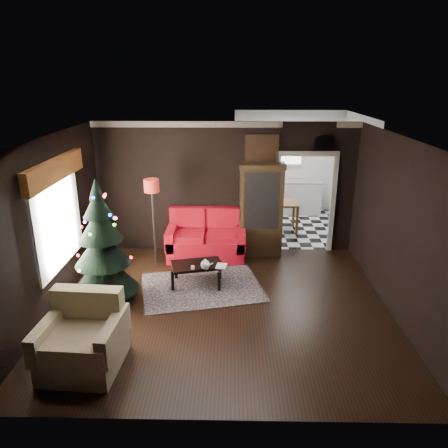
{
  "coord_description": "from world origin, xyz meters",
  "views": [
    {
      "loc": [
        0.15,
        -6.24,
        3.66
      ],
      "look_at": [
        0.0,
        0.9,
        1.15
      ],
      "focal_mm": 33.79,
      "sensor_mm": 36.0,
      "label": 1
    }
  ],
  "objects_px": {
    "christmas_tree": "(102,244)",
    "coffee_table": "(197,274)",
    "kitchen_table": "(283,216)",
    "curio_cabinet": "(261,212)",
    "teapot": "(205,264)",
    "armchair": "(82,337)",
    "floor_lamp": "(154,226)",
    "loveseat": "(206,235)",
    "wall_clock": "(321,143)"
  },
  "relations": [
    {
      "from": "loveseat",
      "to": "armchair",
      "type": "distance_m",
      "value": 3.91
    },
    {
      "from": "loveseat",
      "to": "kitchen_table",
      "type": "height_order",
      "value": "loveseat"
    },
    {
      "from": "curio_cabinet",
      "to": "kitchen_table",
      "type": "distance_m",
      "value": 1.67
    },
    {
      "from": "loveseat",
      "to": "wall_clock",
      "type": "relative_size",
      "value": 5.31
    },
    {
      "from": "armchair",
      "to": "teapot",
      "type": "xyz_separation_m",
      "value": [
        1.48,
        2.16,
        0.05
      ]
    },
    {
      "from": "christmas_tree",
      "to": "coffee_table",
      "type": "distance_m",
      "value": 1.83
    },
    {
      "from": "curio_cabinet",
      "to": "floor_lamp",
      "type": "height_order",
      "value": "curio_cabinet"
    },
    {
      "from": "teapot",
      "to": "kitchen_table",
      "type": "height_order",
      "value": "kitchen_table"
    },
    {
      "from": "coffee_table",
      "to": "kitchen_table",
      "type": "bearing_deg",
      "value": 57.08
    },
    {
      "from": "floor_lamp",
      "to": "curio_cabinet",
      "type": "bearing_deg",
      "value": 14.95
    },
    {
      "from": "christmas_tree",
      "to": "loveseat",
      "type": "bearing_deg",
      "value": 50.16
    },
    {
      "from": "curio_cabinet",
      "to": "wall_clock",
      "type": "distance_m",
      "value": 1.88
    },
    {
      "from": "teapot",
      "to": "curio_cabinet",
      "type": "bearing_deg",
      "value": 57.92
    },
    {
      "from": "floor_lamp",
      "to": "christmas_tree",
      "type": "xyz_separation_m",
      "value": [
        -0.57,
        -1.55,
        0.22
      ]
    },
    {
      "from": "curio_cabinet",
      "to": "kitchen_table",
      "type": "relative_size",
      "value": 2.53
    },
    {
      "from": "armchair",
      "to": "christmas_tree",
      "type": "bearing_deg",
      "value": 100.17
    },
    {
      "from": "floor_lamp",
      "to": "wall_clock",
      "type": "distance_m",
      "value": 3.79
    },
    {
      "from": "armchair",
      "to": "kitchen_table",
      "type": "bearing_deg",
      "value": 62.65
    },
    {
      "from": "christmas_tree",
      "to": "coffee_table",
      "type": "xyz_separation_m",
      "value": [
        1.5,
        0.64,
        -0.83
      ]
    },
    {
      "from": "loveseat",
      "to": "coffee_table",
      "type": "distance_m",
      "value": 1.31
    },
    {
      "from": "coffee_table",
      "to": "kitchen_table",
      "type": "height_order",
      "value": "kitchen_table"
    },
    {
      "from": "coffee_table",
      "to": "wall_clock",
      "type": "xyz_separation_m",
      "value": [
        2.45,
        1.68,
        2.16
      ]
    },
    {
      "from": "floor_lamp",
      "to": "teapot",
      "type": "height_order",
      "value": "floor_lamp"
    },
    {
      "from": "curio_cabinet",
      "to": "wall_clock",
      "type": "height_order",
      "value": "wall_clock"
    },
    {
      "from": "floor_lamp",
      "to": "wall_clock",
      "type": "xyz_separation_m",
      "value": [
        3.37,
        0.76,
        1.55
      ]
    },
    {
      "from": "kitchen_table",
      "to": "loveseat",
      "type": "bearing_deg",
      "value": -137.49
    },
    {
      "from": "christmas_tree",
      "to": "curio_cabinet",
      "type": "bearing_deg",
      "value": 37.85
    },
    {
      "from": "teapot",
      "to": "armchair",
      "type": "bearing_deg",
      "value": -124.38
    },
    {
      "from": "wall_clock",
      "to": "kitchen_table",
      "type": "height_order",
      "value": "wall_clock"
    },
    {
      "from": "loveseat",
      "to": "kitchen_table",
      "type": "relative_size",
      "value": 2.27
    },
    {
      "from": "christmas_tree",
      "to": "wall_clock",
      "type": "xyz_separation_m",
      "value": [
        3.95,
        2.31,
        1.33
      ]
    },
    {
      "from": "armchair",
      "to": "coffee_table",
      "type": "distance_m",
      "value": 2.72
    },
    {
      "from": "teapot",
      "to": "wall_clock",
      "type": "relative_size",
      "value": 0.6
    },
    {
      "from": "wall_clock",
      "to": "kitchen_table",
      "type": "xyz_separation_m",
      "value": [
        -0.55,
        1.25,
        -2.0
      ]
    },
    {
      "from": "teapot",
      "to": "kitchen_table",
      "type": "distance_m",
      "value": 3.59
    },
    {
      "from": "loveseat",
      "to": "kitchen_table",
      "type": "distance_m",
      "value": 2.45
    },
    {
      "from": "armchair",
      "to": "coffee_table",
      "type": "height_order",
      "value": "armchair"
    },
    {
      "from": "christmas_tree",
      "to": "teapot",
      "type": "xyz_separation_m",
      "value": [
        1.67,
        0.42,
        -0.54
      ]
    },
    {
      "from": "curio_cabinet",
      "to": "coffee_table",
      "type": "xyz_separation_m",
      "value": [
        -1.25,
        -1.5,
        -0.73
      ]
    },
    {
      "from": "armchair",
      "to": "teapot",
      "type": "height_order",
      "value": "armchair"
    },
    {
      "from": "loveseat",
      "to": "teapot",
      "type": "height_order",
      "value": "loveseat"
    },
    {
      "from": "loveseat",
      "to": "wall_clock",
      "type": "xyz_separation_m",
      "value": [
        2.35,
        0.4,
        1.88
      ]
    },
    {
      "from": "curio_cabinet",
      "to": "christmas_tree",
      "type": "distance_m",
      "value": 3.48
    },
    {
      "from": "armchair",
      "to": "loveseat",
      "type": "bearing_deg",
      "value": 72.77
    },
    {
      "from": "wall_clock",
      "to": "kitchen_table",
      "type": "relative_size",
      "value": 0.43
    },
    {
      "from": "floor_lamp",
      "to": "kitchen_table",
      "type": "relative_size",
      "value": 2.54
    },
    {
      "from": "wall_clock",
      "to": "loveseat",
      "type": "bearing_deg",
      "value": -170.34
    },
    {
      "from": "floor_lamp",
      "to": "coffee_table",
      "type": "relative_size",
      "value": 2.1
    },
    {
      "from": "teapot",
      "to": "kitchen_table",
      "type": "xyz_separation_m",
      "value": [
        1.73,
        3.15,
        -0.13
      ]
    },
    {
      "from": "coffee_table",
      "to": "wall_clock",
      "type": "bearing_deg",
      "value": 34.46
    }
  ]
}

